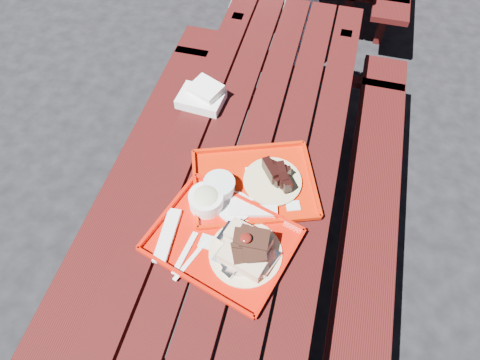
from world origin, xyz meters
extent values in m
plane|color=black|center=(0.00, 0.00, 0.00)|extent=(60.00, 60.00, 0.00)
cube|color=#3B0B0D|center=(-0.30, 0.00, 0.73)|extent=(0.14, 2.40, 0.04)
cube|color=#3B0B0D|center=(-0.15, 0.00, 0.73)|extent=(0.14, 2.40, 0.04)
cube|color=#3B0B0D|center=(0.00, 0.00, 0.73)|extent=(0.14, 2.40, 0.04)
cube|color=#3B0B0D|center=(0.15, 0.00, 0.73)|extent=(0.14, 2.40, 0.04)
cube|color=#3B0B0D|center=(0.30, 0.00, 0.73)|extent=(0.14, 2.40, 0.04)
cube|color=#3B0B0D|center=(-0.58, 0.00, 0.43)|extent=(0.25, 2.40, 0.04)
cube|color=#3B0B0D|center=(-0.58, -0.84, 0.21)|extent=(0.06, 0.06, 0.42)
cube|color=#3B0B0D|center=(-0.58, 0.84, 0.21)|extent=(0.06, 0.06, 0.42)
cube|color=#3B0B0D|center=(0.58, 0.00, 0.43)|extent=(0.25, 2.40, 0.04)
cube|color=#3B0B0D|center=(0.58, 0.84, 0.21)|extent=(0.06, 0.06, 0.42)
cube|color=#3B0B0D|center=(-0.30, 0.96, 0.38)|extent=(0.06, 0.06, 0.75)
cube|color=#3B0B0D|center=(0.30, 0.96, 0.38)|extent=(0.06, 0.06, 0.75)
cube|color=#3B0B0D|center=(0.00, 0.96, 0.43)|extent=(1.40, 0.06, 0.04)
cube|color=#3B0B0D|center=(0.58, 1.96, 0.21)|extent=(0.06, 0.06, 0.42)
cube|color=#3B0B0D|center=(0.30, 1.84, 0.38)|extent=(0.06, 0.06, 0.75)
cube|color=red|center=(-0.01, -0.39, 0.76)|extent=(0.57, 0.50, 0.01)
cube|color=red|center=(0.05, -0.21, 0.77)|extent=(0.47, 0.15, 0.02)
cube|color=red|center=(-0.06, -0.57, 0.77)|extent=(0.47, 0.15, 0.02)
cube|color=red|center=(0.23, -0.46, 0.77)|extent=(0.12, 0.36, 0.02)
cube|color=red|center=(-0.24, -0.32, 0.77)|extent=(0.12, 0.36, 0.02)
cylinder|color=beige|center=(0.09, -0.42, 0.77)|extent=(0.27, 0.27, 0.01)
cube|color=beige|center=(0.09, -0.46, 0.80)|extent=(0.18, 0.12, 0.05)
cube|color=beige|center=(0.09, -0.37, 0.80)|extent=(0.18, 0.12, 0.05)
ellipsoid|color=#57110D|center=(0.09, -0.42, 0.90)|extent=(0.04, 0.04, 0.02)
cylinder|color=white|center=(-0.11, -0.26, 0.80)|extent=(0.13, 0.13, 0.07)
ellipsoid|color=beige|center=(-0.11, -0.26, 0.82)|extent=(0.11, 0.11, 0.05)
cylinder|color=white|center=(0.00, -0.24, 0.77)|extent=(0.14, 0.14, 0.01)
cube|color=white|center=(-0.21, -0.42, 0.77)|extent=(0.06, 0.22, 0.02)
cube|color=white|center=(-0.12, -0.47, 0.77)|extent=(0.05, 0.18, 0.01)
cube|color=white|center=(-0.09, -0.49, 0.77)|extent=(0.08, 0.18, 0.01)
cube|color=silver|center=(-0.06, -0.41, 0.77)|extent=(0.06, 0.06, 0.00)
cube|color=red|center=(0.05, -0.12, 0.76)|extent=(0.57, 0.50, 0.01)
cube|color=red|center=(-0.01, 0.05, 0.77)|extent=(0.44, 0.18, 0.02)
cube|color=red|center=(0.11, -0.29, 0.77)|extent=(0.44, 0.18, 0.02)
cube|color=red|center=(0.27, -0.04, 0.77)|extent=(0.14, 0.34, 0.02)
cube|color=red|center=(-0.17, -0.20, 0.77)|extent=(0.14, 0.34, 0.02)
cube|color=silver|center=(0.10, -0.10, 0.77)|extent=(0.21, 0.21, 0.01)
cylinder|color=#CABE85|center=(0.12, -0.09, 0.77)|extent=(0.23, 0.23, 0.01)
cylinder|color=white|center=(-0.07, -0.19, 0.79)|extent=(0.12, 0.12, 0.06)
cylinder|color=silver|center=(-0.07, -0.19, 0.83)|extent=(0.12, 0.12, 0.01)
cube|color=white|center=(0.07, -0.24, 0.77)|extent=(0.20, 0.09, 0.02)
cube|color=white|center=(0.22, -0.18, 0.76)|extent=(0.06, 0.06, 0.00)
cube|color=white|center=(-0.29, 0.27, 0.77)|extent=(0.21, 0.16, 0.05)
cube|color=white|center=(-0.28, 0.30, 0.81)|extent=(0.17, 0.16, 0.04)
camera|label=1|loc=(0.23, -1.06, 2.19)|focal=32.00mm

